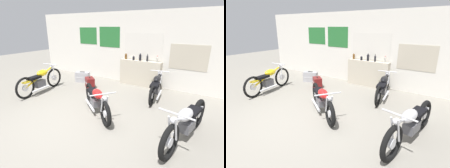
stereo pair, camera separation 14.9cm
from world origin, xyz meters
The scene contains 14 objects.
ground_plane centered at (0.00, 0.00, 0.00)m, with size 24.00×24.00×0.00m, color gray.
wall_back centered at (0.01, 3.68, 1.40)m, with size 10.00×0.07×2.80m.
sill_counter centered at (0.43, 3.50, 0.50)m, with size 1.63×0.28×0.99m.
bottle_leftmost centered at (-0.22, 3.52, 1.11)m, with size 0.08×0.08×0.25m.
bottle_left_center centered at (0.15, 3.46, 1.07)m, with size 0.09×0.09×0.18m.
bottle_center centered at (0.41, 3.48, 1.13)m, with size 0.09×0.09×0.31m.
bottle_right_center centered at (0.70, 3.48, 1.12)m, with size 0.07×0.07×0.27m.
bottle_rightmost centered at (1.06, 3.51, 1.10)m, with size 0.08×0.08×0.23m.
motorcycle_yellow centered at (-2.23, 0.97, 0.44)m, with size 0.64×2.03×0.92m.
motorcycle_black centered at (1.37, 2.66, 0.39)m, with size 0.66×2.01×0.77m.
motorcycle_red centered at (0.37, 0.74, 0.38)m, with size 1.71×1.30×0.77m.
motorcycle_silver centered at (2.63, 0.71, 0.41)m, with size 0.69×2.11×0.85m.
hard_case_silver centered at (-1.78, 2.64, 0.21)m, with size 0.63×0.42×0.44m.
hard_case_darkred centered at (-1.09, 2.25, 0.19)m, with size 0.52×0.49×0.41m.
Camera 1 is at (3.00, -2.68, 2.25)m, focal length 28.00 mm.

